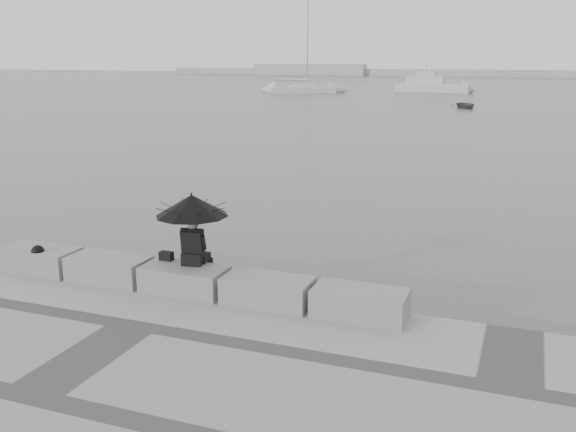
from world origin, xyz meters
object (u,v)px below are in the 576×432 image
at_px(dinghy, 466,105).
at_px(motor_cruiser, 433,86).
at_px(mooring_bollard, 39,263).
at_px(seated_person, 192,211).
at_px(sailboat_left, 303,89).

bearing_deg(dinghy, motor_cruiser, 79.46).
bearing_deg(mooring_bollard, motor_cruiser, 92.93).
height_order(seated_person, sailboat_left, sailboat_left).
xyz_separation_m(seated_person, sailboat_left, (-23.73, 73.22, -1.52)).
xyz_separation_m(sailboat_left, dinghy, (23.36, -19.32, -0.23)).
distance_m(mooring_bollard, motor_cruiser, 81.46).
height_order(seated_person, dinghy, seated_person).
bearing_deg(seated_person, mooring_bollard, 176.91).
bearing_deg(mooring_bollard, seated_person, 6.95).
distance_m(sailboat_left, motor_cruiser, 17.96).
bearing_deg(seated_person, motor_cruiser, 85.26).
distance_m(mooring_bollard, sailboat_left, 76.40).
distance_m(mooring_bollard, dinghy, 54.39).
relative_size(mooring_bollard, motor_cruiser, 0.06).
height_order(mooring_bollard, sailboat_left, sailboat_left).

